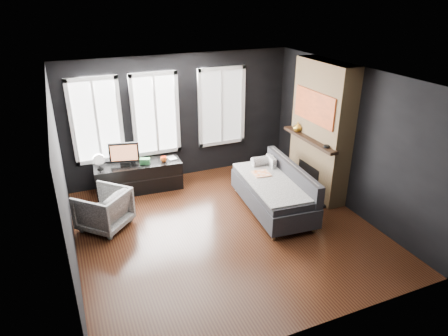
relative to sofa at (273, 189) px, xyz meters
name	(u,v)px	position (x,y,z in m)	size (l,w,h in m)	color
floor	(225,229)	(-1.10, -0.30, -0.45)	(5.00, 5.00, 0.00)	black
ceiling	(226,77)	(-1.10, -0.30, 2.25)	(5.00, 5.00, 0.00)	white
wall_back	(181,118)	(-1.10, 2.20, 0.90)	(5.00, 0.02, 2.70)	black
wall_left	(64,186)	(-3.60, -0.30, 0.90)	(0.02, 5.00, 2.70)	black
wall_right	(349,139)	(1.40, -0.30, 0.90)	(0.02, 5.00, 2.70)	black
windows	(157,72)	(-1.55, 2.16, 1.93)	(4.00, 0.16, 1.76)	white
fireplace	(321,131)	(1.20, 0.30, 0.90)	(0.70, 1.62, 2.70)	#93724C
sofa	(273,189)	(0.00, 0.00, 0.00)	(1.05, 2.09, 0.90)	#262629
stripe_pillow	(271,165)	(0.28, 0.60, 0.20)	(0.08, 0.36, 0.36)	gray
armchair	(103,207)	(-3.05, 0.60, -0.05)	(0.77, 0.72, 0.79)	silver
media_console	(139,177)	(-2.18, 1.80, -0.15)	(1.76, 0.55, 0.60)	black
monitor	(124,152)	(-2.42, 1.85, 0.43)	(0.61, 0.13, 0.55)	black
desk_fan	(99,161)	(-2.93, 1.84, 0.32)	(0.23, 0.23, 0.33)	gray
mug	(164,159)	(-1.65, 1.70, 0.22)	(0.14, 0.11, 0.14)	orange
book	(168,154)	(-1.53, 1.79, 0.27)	(0.17, 0.02, 0.23)	#A49D84
storage_box	(145,161)	(-2.04, 1.75, 0.21)	(0.21, 0.13, 0.11)	#286533
mantel_vase	(298,127)	(0.95, 0.75, 0.87)	(0.19, 0.20, 0.19)	gold
mantel_clock	(327,146)	(0.95, -0.25, 0.80)	(0.12, 0.12, 0.04)	black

